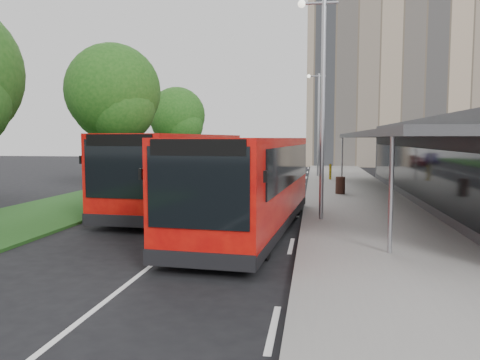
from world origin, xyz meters
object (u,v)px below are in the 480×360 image
object	(u,v)px
lamp_post_near	(320,94)
bus_second	(181,171)
bus_main	(251,184)
tree_far	(177,119)
tree_mid	(113,98)
lamp_post_far	(317,118)
car_far	(276,157)
car_near	(299,160)
litter_bin	(340,185)
bollard	(330,172)

from	to	relation	value
lamp_post_near	bus_second	world-z (taller)	lamp_post_near
bus_main	tree_far	bearing A→B (deg)	117.15
tree_far	tree_mid	bearing A→B (deg)	-90.00
lamp_post_far	bus_second	xyz separation A→B (m)	(-6.03, -17.42, -3.03)
car_far	bus_main	bearing A→B (deg)	-96.96
tree_far	car_near	size ratio (longest dim) A/B	1.81
lamp_post_far	car_near	bearing A→B (deg)	96.78
lamp_post_near	litter_bin	bearing A→B (deg)	81.49
lamp_post_near	bus_main	size ratio (longest dim) A/B	0.71
lamp_post_far	car_near	world-z (taller)	lamp_post_far
tree_far	bollard	distance (m)	12.90
lamp_post_near	bus_main	xyz separation A→B (m)	(-2.29, -2.03, -3.11)
bus_second	car_near	bearing A→B (deg)	86.91
bus_main	car_near	bearing A→B (deg)	93.92
bus_main	car_far	distance (m)	44.48
car_near	bus_second	bearing A→B (deg)	-86.52
bollard	car_near	xyz separation A→B (m)	(-2.93, 19.67, -0.03)
litter_bin	bollard	size ratio (longest dim) A/B	0.82
lamp_post_near	bus_main	distance (m)	4.36
litter_bin	car_far	bearing A→B (deg)	100.47
car_far	car_near	bearing A→B (deg)	-72.04
bus_second	car_near	distance (m)	34.25
tree_far	bus_second	xyz separation A→B (m)	(5.10, -16.47, -2.97)
bus_main	litter_bin	distance (m)	10.76
lamp_post_near	litter_bin	distance (m)	9.17
litter_bin	bollard	bearing A→B (deg)	91.64
lamp_post_far	bus_main	size ratio (longest dim) A/B	0.71
bus_second	car_far	distance (m)	39.79
tree_mid	bus_main	xyz separation A→B (m)	(8.84, -9.08, -3.73)
lamp_post_near	litter_bin	world-z (taller)	lamp_post_near
litter_bin	tree_mid	bearing A→B (deg)	-175.13
bollard	car_far	size ratio (longest dim) A/B	0.28
bollard	car_far	world-z (taller)	car_far
tree_mid	litter_bin	bearing A→B (deg)	4.87
tree_mid	lamp_post_near	distance (m)	13.19
tree_far	bus_second	distance (m)	17.50
bollard	car_near	distance (m)	19.89
tree_mid	car_near	distance (m)	31.25
bus_main	bus_second	size ratio (longest dim) A/B	0.96
tree_mid	tree_far	xyz separation A→B (m)	(0.00, 12.00, -0.69)
lamp_post_far	bus_second	distance (m)	18.68
bus_main	car_near	xyz separation A→B (m)	(0.32, 38.60, -0.93)
bus_main	bus_second	distance (m)	5.93
lamp_post_far	bollard	size ratio (longest dim) A/B	7.17
lamp_post_near	tree_mid	bearing A→B (deg)	147.64
tree_mid	bus_second	world-z (taller)	tree_mid
lamp_post_near	litter_bin	size ratio (longest dim) A/B	8.76
lamp_post_far	car_far	xyz separation A→B (m)	(-5.12, 22.35, -4.05)
tree_mid	lamp_post_far	world-z (taller)	tree_mid
lamp_post_far	lamp_post_near	bearing A→B (deg)	-90.00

